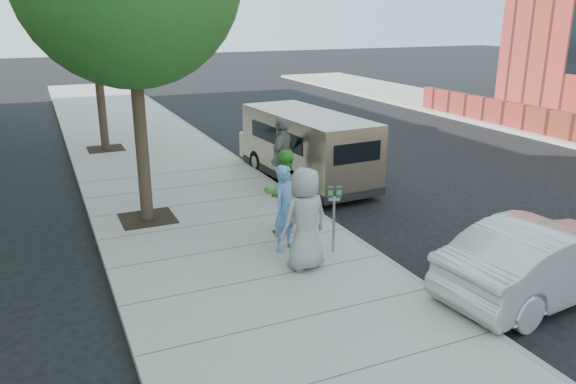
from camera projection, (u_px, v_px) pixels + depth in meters
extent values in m
plane|color=black|center=(282.00, 246.00, 11.63)|extent=(120.00, 120.00, 0.00)
cube|color=gray|center=(236.00, 251.00, 11.22)|extent=(5.00, 60.00, 0.15)
cube|color=gray|center=(343.00, 232.00, 12.17)|extent=(0.12, 60.00, 0.16)
cube|color=black|center=(148.00, 218.00, 12.78)|extent=(1.20, 1.20, 0.01)
cylinder|color=#38281E|center=(141.00, 133.00, 12.18)|extent=(0.28, 0.28, 3.96)
cube|color=black|center=(106.00, 149.00, 19.39)|extent=(1.20, 1.20, 0.01)
cylinder|color=#38281E|center=(101.00, 98.00, 18.86)|extent=(0.28, 0.28, 3.52)
sphere|color=#1A4918|center=(92.00, 10.00, 18.01)|extent=(3.80, 3.80, 3.80)
sphere|color=#1A4918|center=(73.00, 0.00, 18.16)|extent=(2.66, 2.66, 2.66)
cylinder|color=gray|center=(334.00, 227.00, 10.82)|extent=(0.05, 0.05, 1.06)
cube|color=gray|center=(334.00, 199.00, 10.64)|extent=(0.22, 0.13, 0.08)
cube|color=#2D2D30|center=(330.00, 192.00, 10.60)|extent=(0.14, 0.13, 0.21)
cube|color=#2D2D30|center=(339.00, 192.00, 10.61)|extent=(0.14, 0.13, 0.21)
cube|color=tan|center=(307.00, 145.00, 15.70)|extent=(2.12, 4.97, 1.79)
cube|color=tan|center=(266.00, 143.00, 18.08)|extent=(1.69, 0.60, 0.77)
cube|color=black|center=(358.00, 153.00, 13.55)|extent=(1.35, 0.11, 0.50)
cylinder|color=black|center=(258.00, 162.00, 16.93)|extent=(0.28, 0.70, 0.68)
cylinder|color=black|center=(304.00, 156.00, 17.63)|extent=(0.28, 0.70, 0.68)
cylinder|color=black|center=(313.00, 191.00, 14.14)|extent=(0.28, 0.70, 0.68)
cylinder|color=black|center=(365.00, 182.00, 14.85)|extent=(0.28, 0.70, 0.68)
imported|color=#B8BAC0|center=(546.00, 259.00, 9.40)|extent=(4.24, 1.88, 1.35)
imported|color=#5B89C2|center=(286.00, 208.00, 10.85)|extent=(0.75, 0.66, 1.71)
imported|color=green|center=(284.00, 192.00, 11.71)|extent=(0.95, 0.78, 1.80)
imported|color=gray|center=(305.00, 219.00, 10.03)|extent=(1.01, 0.74, 1.89)
imported|color=gray|center=(283.00, 157.00, 14.11)|extent=(1.20, 1.16, 2.01)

